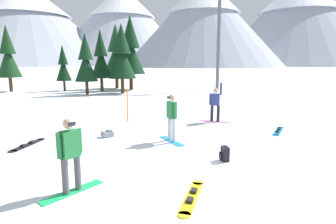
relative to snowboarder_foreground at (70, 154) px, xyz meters
The scene contains 22 objects.
ground_plane 3.03m from the snowboarder_foreground, 11.09° to the left, with size 800.00×800.00×0.00m, color white.
snowboarder_foreground is the anchor object (origin of this frame).
snowboarder_midground 4.87m from the snowboarder_foreground, 55.48° to the left, with size 0.83×1.53×1.81m.
snowboarder_background 9.09m from the snowboarder_foreground, 54.05° to the left, with size 1.44×0.92×1.98m.
loose_snowboard_near_right 4.83m from the snowboarder_foreground, 121.98° to the left, with size 0.80×1.85×0.09m.
loose_snowboard_far_spare 9.16m from the snowboarder_foreground, 33.97° to the left, with size 1.25×1.68×0.09m.
loose_snowboard_near_left 2.91m from the snowboarder_foreground, 11.17° to the right, with size 0.92×1.79×0.09m.
backpack_black 4.54m from the snowboarder_foreground, 22.70° to the left, with size 0.26×0.32×0.47m.
backpack_grey 5.00m from the snowboarder_foreground, 86.98° to the left, with size 0.55×0.49×0.28m.
trail_marker_pole 7.82m from the snowboarder_foreground, 83.03° to the left, with size 0.06×0.06×1.68m, color orange.
pine_tree_twin 25.15m from the snowboarder_foreground, 104.67° to the left, with size 1.56×1.56×4.78m.
pine_tree_slender 21.31m from the snowboarder_foreground, 90.27° to the left, with size 2.67×2.67×6.58m.
pine_tree_short 26.78m from the snowboarder_foreground, 92.31° to the left, with size 2.94×2.94×7.24m.
pine_tree_leaning 24.91m from the snowboarder_foreground, 88.57° to the left, with size 3.09×3.09×7.86m.
pine_tree_broad 26.59m from the snowboarder_foreground, 115.84° to the left, with size 2.30×2.30×6.65m.
pine_tree_young 23.58m from the snowboarder_foreground, 95.75° to the left, with size 2.11×2.11×6.25m.
pine_tree_tall 20.85m from the snowboarder_foreground, 99.26° to the left, with size 2.07×2.07×5.60m.
ski_lift_tower 26.05m from the snowboarder_foreground, 67.19° to the left, with size 3.52×0.36×10.25m.
peak_east_ridge 266.44m from the snowboarder_foreground, 110.08° to the left, with size 155.24×155.24×67.09m.
peak_north_spur 261.01m from the snowboarder_foreground, 93.06° to the left, with size 131.37×131.37×69.67m.
peak_central_summit 184.36m from the snowboarder_foreground, 76.60° to the left, with size 102.44×102.44×55.08m.
peak_west_ridge 256.03m from the snowboarder_foreground, 59.37° to the left, with size 140.00×140.00×69.40m.
Camera 1 is at (-1.22, -6.86, 2.98)m, focal length 30.10 mm.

